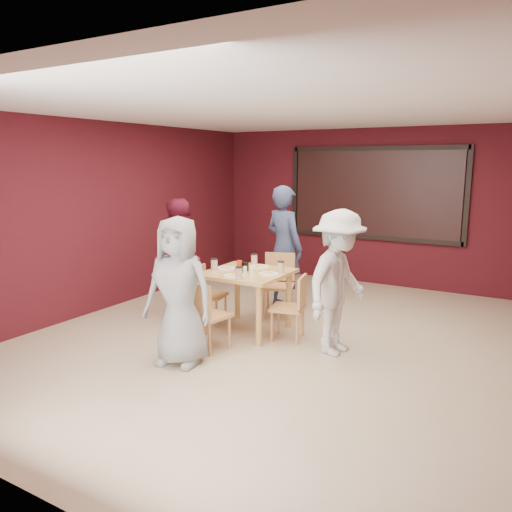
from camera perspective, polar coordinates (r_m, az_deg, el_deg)
The scene contains 11 objects.
floor at distance 6.37m, azimuth 3.27°, elevation -9.56°, with size 7.00×7.00×0.00m, color tan.
window_blinds at distance 9.20m, azimuth 13.30°, elevation 6.97°, with size 3.00×0.02×1.50m, color black.
dining_table at distance 6.50m, azimuth -1.03°, elevation -2.64°, with size 1.03×1.03×0.96m.
chair_front at distance 5.90m, azimuth -5.82°, elevation -6.41°, with size 0.47×0.47×0.84m.
chair_back at distance 7.25m, azimuth 2.62°, elevation -2.83°, with size 0.56×0.56×0.90m.
chair_left at distance 6.94m, azimuth -5.73°, elevation -3.99°, with size 0.45×0.45×0.80m.
chair_right at distance 6.25m, azimuth 4.28°, elevation -5.48°, with size 0.48×0.48×0.82m.
diner_front at distance 5.49m, azimuth -8.82°, elevation -4.01°, with size 0.80×0.52×1.64m, color gray.
diner_back at distance 7.56m, azimuth 3.24°, elevation 1.00°, with size 0.68×0.45×1.86m, color #323A59.
diner_left at distance 7.21m, azimuth -9.00°, elevation -0.27°, with size 0.83×0.64×1.70m, color maroon.
diner_right at distance 5.80m, azimuth 9.39°, elevation -3.03°, with size 1.09×0.62×1.68m, color silver.
Camera 1 is at (2.71, -5.33, 2.20)m, focal length 35.00 mm.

